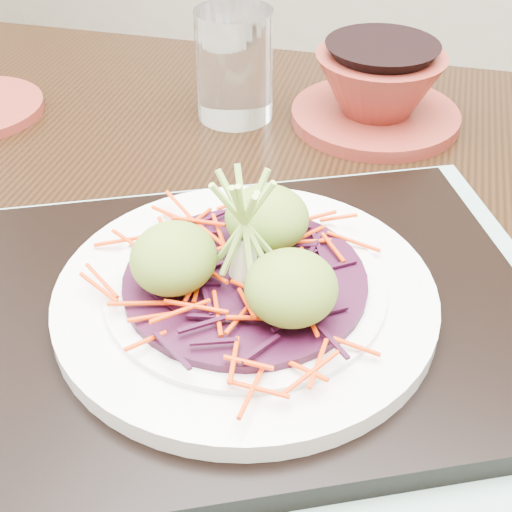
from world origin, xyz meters
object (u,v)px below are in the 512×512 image
(dining_table, at_px, (232,355))
(water_glass, at_px, (234,65))
(white_plate, at_px, (245,295))
(terracotta_bowl_set, at_px, (377,93))
(serving_tray, at_px, (246,314))

(dining_table, relative_size, water_glass, 12.43)
(white_plate, xyz_separation_m, terracotta_bowl_set, (0.01, 0.34, 0.00))
(serving_tray, distance_m, water_glass, 0.33)
(serving_tray, bearing_deg, water_glass, 82.32)
(dining_table, height_order, white_plate, white_plate)
(serving_tray, bearing_deg, terracotta_bowl_set, 56.87)
(serving_tray, height_order, white_plate, white_plate)
(serving_tray, relative_size, white_plate, 1.54)
(serving_tray, relative_size, water_glass, 3.55)
(serving_tray, relative_size, terracotta_bowl_set, 2.10)
(white_plate, relative_size, terracotta_bowl_set, 1.36)
(water_glass, distance_m, terracotta_bowl_set, 0.15)
(terracotta_bowl_set, bearing_deg, white_plate, -91.43)
(white_plate, bearing_deg, serving_tray, 0.00)
(white_plate, xyz_separation_m, water_glass, (-0.13, 0.30, 0.03))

